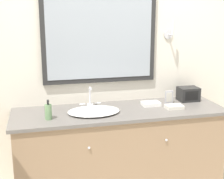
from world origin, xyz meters
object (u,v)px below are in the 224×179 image
picture_frame (169,97)px  appliance_box (188,94)px  soap_bottle (48,112)px  sink_basin (94,111)px

picture_frame → appliance_box: bearing=10.7°
soap_bottle → appliance_box: size_ratio=0.86×
sink_basin → picture_frame: (0.79, 0.12, 0.05)m
appliance_box → picture_frame: appliance_box is taller
sink_basin → soap_bottle: size_ratio=2.74×
sink_basin → soap_bottle: 0.42m
soap_bottle → appliance_box: bearing=10.0°
soap_bottle → appliance_box: (1.42, 0.25, 0.00)m
sink_basin → soap_bottle: (-0.40, -0.09, 0.05)m
picture_frame → soap_bottle: bearing=-170.1°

